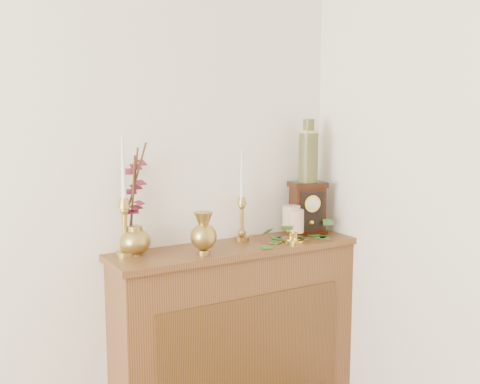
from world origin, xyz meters
TOP-DOWN VIEW (x-y plane):
  - console_shelf at (1.40, 2.10)m, footprint 1.24×0.34m
  - candlestick_left at (0.87, 2.16)m, footprint 0.09×0.09m
  - candlestick_center at (1.47, 2.18)m, footprint 0.07×0.07m
  - bud_vase at (1.18, 2.02)m, footprint 0.12×0.12m
  - ginger_jar at (0.93, 2.18)m, footprint 0.20×0.22m
  - pillar_candle_left at (1.67, 2.03)m, footprint 0.10×0.10m
  - pillar_candle_right at (1.67, 2.00)m, footprint 0.09×0.09m
  - ivy_garland at (1.73, 2.01)m, footprint 0.55×0.20m
  - mantel_clock at (1.84, 2.14)m, footprint 0.20×0.16m
  - ceramic_vase at (1.85, 2.14)m, footprint 0.10×0.10m

SIDE VIEW (x-z plane):
  - console_shelf at x=1.40m, z-range -0.03..0.90m
  - ivy_garland at x=1.73m, z-range 0.90..0.99m
  - pillar_candle_right at x=1.67m, z-range 0.93..1.11m
  - bud_vase at x=1.18m, z-range 0.93..1.12m
  - pillar_candle_left at x=1.67m, z-range 0.93..1.12m
  - mantel_clock at x=1.84m, z-range 0.93..1.20m
  - candlestick_center at x=1.47m, z-range 0.85..1.30m
  - candlestick_left at x=0.87m, z-range 0.84..1.37m
  - ginger_jar at x=0.93m, z-range 0.90..1.40m
  - ceramic_vase at x=1.85m, z-range 1.18..1.51m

